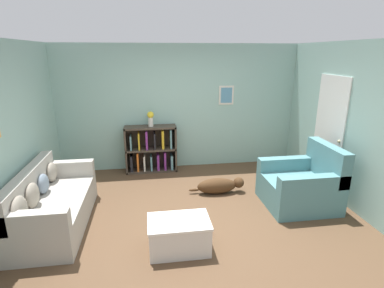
{
  "coord_description": "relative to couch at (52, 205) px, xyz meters",
  "views": [
    {
      "loc": [
        -0.65,
        -4.01,
        2.41
      ],
      "look_at": [
        0.0,
        0.4,
        1.05
      ],
      "focal_mm": 28.0,
      "sensor_mm": 36.0,
      "label": 1
    }
  ],
  "objects": [
    {
      "name": "wall_back",
      "position": [
        2.08,
        2.18,
        0.98
      ],
      "size": [
        5.6,
        0.13,
        2.6
      ],
      "color": "#93BCB2",
      "rests_on": "ground_plane"
    },
    {
      "name": "recliner_chair",
      "position": [
        3.87,
        0.07,
        0.02
      ],
      "size": [
        1.08,
        1.0,
        1.01
      ],
      "color": "slate",
      "rests_on": "ground_plane"
    },
    {
      "name": "bookshelf",
      "position": [
        1.46,
        1.95,
        0.13
      ],
      "size": [
        1.06,
        0.35,
        0.97
      ],
      "color": "#42382D",
      "rests_on": "ground_plane"
    },
    {
      "name": "wall_left",
      "position": [
        -0.47,
        -0.08,
        0.98
      ],
      "size": [
        0.13,
        5.0,
        2.6
      ],
      "color": "#93BCB2",
      "rests_on": "ground_plane"
    },
    {
      "name": "vase",
      "position": [
        1.47,
        1.93,
        0.82
      ],
      "size": [
        0.13,
        0.13,
        0.31
      ],
      "color": "silver",
      "rests_on": "bookshelf"
    },
    {
      "name": "ground_plane",
      "position": [
        2.08,
        -0.07,
        -0.32
      ],
      "size": [
        14.0,
        14.0,
        0.0
      ],
      "primitive_type": "plane",
      "color": "brown"
    },
    {
      "name": "dog",
      "position": [
        2.63,
        0.67,
        -0.18
      ],
      "size": [
        1.0,
        0.25,
        0.28
      ],
      "color": "#472D19",
      "rests_on": "ground_plane"
    },
    {
      "name": "wall_right",
      "position": [
        4.63,
        -0.06,
        0.97
      ],
      "size": [
        0.16,
        5.0,
        2.6
      ],
      "color": "#93BCB2",
      "rests_on": "ground_plane"
    },
    {
      "name": "coffee_table",
      "position": [
        1.75,
        -0.82,
        -0.1
      ],
      "size": [
        0.78,
        0.51,
        0.41
      ],
      "color": "silver",
      "rests_on": "ground_plane"
    },
    {
      "name": "couch",
      "position": [
        0.0,
        0.0,
        0.0
      ],
      "size": [
        0.82,
        1.85,
        0.86
      ],
      "color": "#ADA89E",
      "rests_on": "ground_plane"
    }
  ]
}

